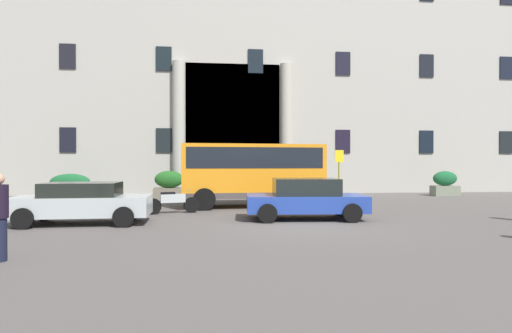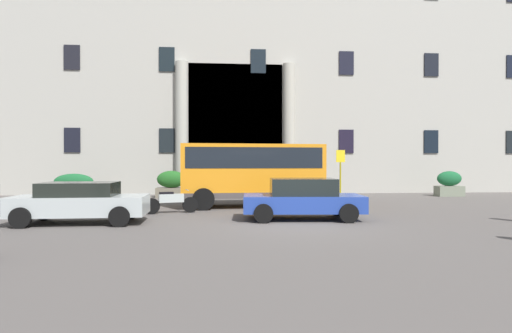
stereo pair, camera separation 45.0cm
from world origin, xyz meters
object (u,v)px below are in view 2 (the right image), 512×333
Objects in this scene: motorcycle_far_end at (170,201)px; hedge_planter_west at (449,184)px; parked_coupe_end at (303,198)px; hedge_planter_far_east at (171,185)px; bus_stop_sign at (340,170)px; hedge_planter_far_west at (74,186)px; white_taxi_kerbside at (80,202)px; orange_minibus at (252,170)px.

hedge_planter_west is at bearing 9.04° from motorcycle_far_end.
parked_coupe_end is (-10.36, -9.03, 0.01)m from hedge_planter_west.
hedge_planter_far_east reaches higher than parked_coupe_end.
bus_stop_sign reaches higher than hedge_planter_far_west.
hedge_planter_far_west is 0.52× the size of white_taxi_kerbside.
hedge_planter_far_west is at bearing 142.97° from parked_coupe_end.
hedge_planter_far_east is at bearing 78.61° from white_taxi_kerbside.
parked_coupe_end is 0.99× the size of white_taxi_kerbside.
hedge_planter_far_west is 1.09× the size of motorcycle_far_end.
hedge_planter_far_west is at bearing 108.18° from white_taxi_kerbside.
hedge_planter_far_west is 1.31× the size of hedge_planter_far_east.
motorcycle_far_end is (-3.28, -2.24, -1.17)m from orange_minibus.
orange_minibus is 1.51× the size of parked_coupe_end.
orange_minibus reaches higher than white_taxi_kerbside.
hedge_planter_far_east is 10.04m from white_taxi_kerbside.
hedge_planter_far_west is 1.44× the size of hedge_planter_west.
hedge_planter_far_west is 9.43m from motorcycle_far_end.
bus_stop_sign is 7.06m from parked_coupe_end.
hedge_planter_far_east is at bearing 159.34° from bus_stop_sign.
orange_minibus is 12.72m from hedge_planter_west.
parked_coupe_end is 2.06× the size of motorcycle_far_end.
hedge_planter_west is 13.74m from parked_coupe_end.
hedge_planter_far_west reaches higher than white_taxi_kerbside.
hedge_planter_far_west is 21.04m from hedge_planter_west.
bus_stop_sign is at bearing 31.26° from white_taxi_kerbside.
parked_coupe_end is 7.26m from white_taxi_kerbside.
hedge_planter_far_east is at bearing 124.10° from orange_minibus.
bus_stop_sign is at bearing 19.49° from orange_minibus.
bus_stop_sign is 8.97m from motorcycle_far_end.
motorcycle_far_end is (2.55, 2.43, -0.22)m from white_taxi_kerbside.
bus_stop_sign is 7.78m from hedge_planter_west.
orange_minibus is 4.14m from motorcycle_far_end.
hedge_planter_far_east is 0.40× the size of parked_coupe_end.
orange_minibus is 4.97m from bus_stop_sign.
orange_minibus reaches higher than bus_stop_sign.
motorcycle_far_end is (0.79, -7.46, -0.26)m from hedge_planter_far_east.
motorcycle_far_end is (5.98, -7.28, -0.19)m from hedge_planter_far_west.
hedge_planter_far_west is (-13.83, 3.08, -0.94)m from bus_stop_sign.
motorcycle_far_end is at bearing 42.28° from white_taxi_kerbside.
hedge_planter_west is (21.04, -0.31, 0.05)m from hedge_planter_far_west.
hedge_planter_far_east is 15.85m from hedge_planter_west.
motorcycle_far_end is at bearing -50.59° from hedge_planter_far_west.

